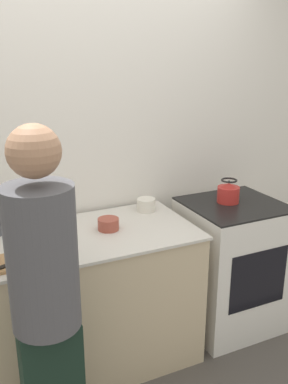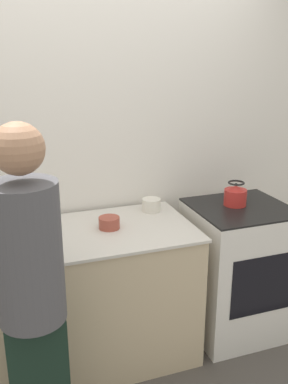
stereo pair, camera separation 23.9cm
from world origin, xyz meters
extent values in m
cube|color=white|center=(0.00, 0.76, 1.30)|extent=(8.00, 0.05, 2.60)
cube|color=#C6B28E|center=(-0.36, 0.35, 0.44)|extent=(1.72, 0.69, 0.87)
cube|color=beige|center=(-0.36, 0.35, 0.88)|extent=(1.75, 0.72, 0.02)
cube|color=silver|center=(0.90, 0.30, 0.46)|extent=(0.64, 0.61, 0.93)
cube|color=black|center=(0.90, 0.30, 0.93)|extent=(0.64, 0.61, 0.01)
cube|color=black|center=(0.90, 0.00, 0.51)|extent=(0.45, 0.01, 0.41)
cylinder|color=#4C4C51|center=(-0.53, -0.27, 1.09)|extent=(0.30, 0.30, 0.64)
sphere|color=#A87A5B|center=(-0.53, -0.27, 1.56)|extent=(0.22, 0.22, 0.22)
cylinder|color=#4C4C51|center=(-0.40, 0.02, 1.26)|extent=(0.08, 0.30, 0.08)
cube|color=#A87A4C|center=(-0.56, 0.15, 0.90)|extent=(0.36, 0.21, 0.02)
cube|color=silver|center=(-0.52, 0.14, 0.91)|extent=(0.16, 0.08, 0.01)
cube|color=black|center=(-0.64, 0.10, 0.91)|extent=(0.10, 0.06, 0.01)
cylinder|color=red|center=(0.87, 0.35, 0.99)|extent=(0.15, 0.15, 0.11)
cone|color=red|center=(0.87, 0.35, 1.06)|extent=(0.12, 0.12, 0.03)
sphere|color=black|center=(0.87, 0.35, 1.09)|extent=(0.02, 0.02, 0.02)
torus|color=black|center=(0.87, 0.35, 1.10)|extent=(0.11, 0.11, 0.01)
cylinder|color=#9E4738|center=(0.00, 0.36, 0.93)|extent=(0.13, 0.13, 0.07)
cylinder|color=silver|center=(0.35, 0.55, 0.93)|extent=(0.13, 0.13, 0.09)
camera|label=1|loc=(-0.83, -1.92, 1.92)|focal=40.00mm
camera|label=2|loc=(-0.61, -2.01, 1.92)|focal=40.00mm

